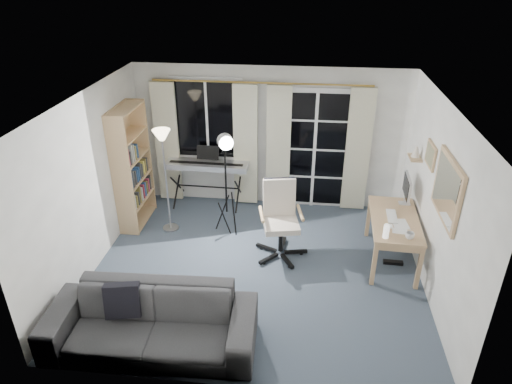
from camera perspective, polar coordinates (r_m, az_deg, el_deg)
floor at (r=6.52m, az=0.08°, el=-9.56°), size 4.50×4.00×0.02m
window at (r=7.72m, az=-6.11°, el=9.04°), size 1.20×0.08×1.40m
french_door at (r=7.71m, az=7.31°, el=5.19°), size 1.32×0.09×2.11m
curtains at (r=7.63m, az=0.64°, el=5.74°), size 3.60×0.07×2.13m
bookshelf at (r=7.44m, az=-15.46°, el=2.65°), size 0.31×0.90×1.94m
torchiere_lamp at (r=6.91m, az=-11.54°, el=5.07°), size 0.34×0.34×1.68m
keyboard_piano at (r=7.73m, az=-6.16°, el=3.24°), size 1.41×0.70×1.01m
studio_light at (r=6.63m, az=-3.82°, el=4.77°), size 0.39×0.39×1.70m
office_chair at (r=6.53m, az=3.01°, el=-2.49°), size 0.77×0.76×1.12m
desk at (r=6.63m, az=16.91°, el=-3.82°), size 0.70×1.31×0.69m
monitor at (r=6.90m, az=18.34°, el=0.51°), size 0.17×0.50×0.43m
desk_clutter at (r=6.47m, az=16.56°, el=-5.26°), size 0.43×0.78×0.87m
mug at (r=6.16m, az=18.69°, el=-5.11°), size 0.12×0.09×0.11m
wall_mirror at (r=5.62m, az=22.79°, el=0.28°), size 0.04×0.94×0.74m
framed_print at (r=6.39m, az=21.01°, el=4.33°), size 0.03×0.42×0.32m
wall_shelf at (r=6.89m, az=19.32°, el=4.52°), size 0.16×0.30×0.18m
sofa at (r=5.26m, az=-13.17°, el=-14.65°), size 2.32×0.76×0.90m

